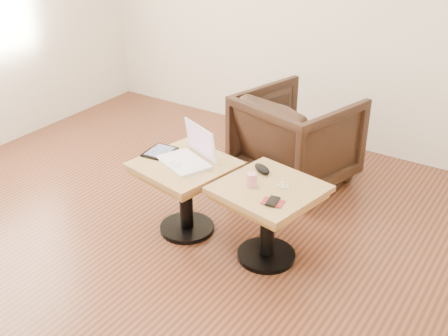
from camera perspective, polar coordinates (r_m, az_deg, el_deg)
The scene contains 11 objects.
room_shell at distance 2.98m, azimuth -8.29°, elevation 11.88°, with size 4.52×4.52×2.71m.
side_table_left at distance 3.65m, azimuth -3.96°, elevation -1.26°, with size 0.66×0.66×0.51m.
side_table_right at distance 3.39m, azimuth 4.53°, elevation -3.78°, with size 0.65×0.65×0.51m.
laptop at distance 3.58m, azimuth -3.55°, elevation 1.31°, with size 0.41×0.37×0.24m.
tablet at distance 3.74m, azimuth -6.53°, elevation 1.64°, with size 0.19×0.23×0.02m.
charging_adapter at distance 3.84m, azimuth -3.49°, elevation 2.61°, with size 0.04×0.04×0.02m, color white.
glasses_case at distance 3.47m, azimuth 3.90°, elevation -0.08°, with size 0.14×0.06×0.04m, color black.
striped_cup at distance 3.31m, azimuth 2.82°, elevation -1.19°, with size 0.07×0.07×0.08m, color #CB2F59.
earbuds_tangle at distance 3.33m, azimuth 6.08°, elevation -1.81°, with size 0.08×0.06×0.02m.
phone_on_sleeve at distance 3.16m, azimuth 4.98°, elevation -3.44°, with size 0.13×0.12×0.01m.
armchair at distance 4.33m, azimuth 7.36°, elevation 3.01°, with size 0.76×0.79×0.72m, color black.
Camera 1 is at (1.91, -2.14, 2.14)m, focal length 45.00 mm.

